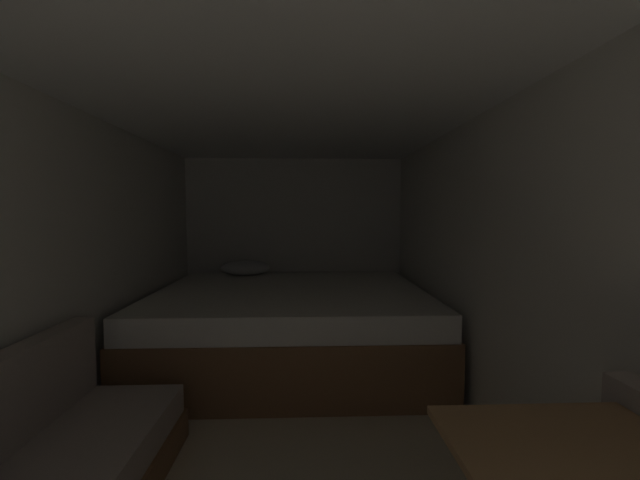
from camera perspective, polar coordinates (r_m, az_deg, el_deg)
ground_plane at (r=2.59m, az=-5.45°, el=-28.38°), size 6.85×6.85×0.00m
wall_back at (r=4.65m, az=-3.80°, el=-0.55°), size 2.66×0.05×2.03m
wall_left at (r=2.64m, az=-35.34°, el=-4.74°), size 0.05×4.85×2.03m
wall_right at (r=2.50m, az=25.89°, el=-4.84°), size 0.05×4.85×2.03m
ceiling_slab at (r=2.29m, az=-5.82°, el=21.14°), size 2.66×4.85×0.05m
bed at (r=3.69m, az=-4.33°, el=-12.36°), size 2.44×2.04×0.85m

